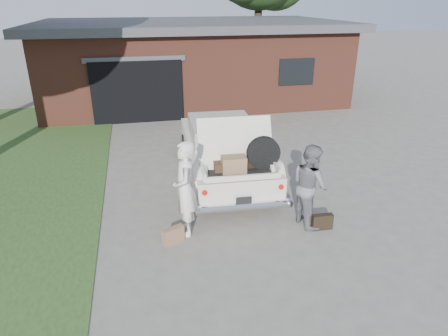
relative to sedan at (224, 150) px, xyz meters
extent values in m
plane|color=gray|center=(-0.45, -2.60, -0.71)|extent=(90.00, 90.00, 0.00)
cube|color=brown|center=(0.55, 8.90, 0.79)|extent=(12.00, 7.00, 3.00)
cube|color=#4C4C51|center=(0.55, 8.90, 2.44)|extent=(12.80, 7.80, 0.30)
cube|color=black|center=(-1.95, 5.45, 0.39)|extent=(3.20, 0.30, 2.20)
cube|color=#4C4C51|center=(-1.95, 5.38, 1.54)|extent=(3.50, 0.12, 0.18)
cube|color=black|center=(4.05, 5.38, 0.89)|extent=(1.40, 0.08, 1.00)
cylinder|color=#38281E|center=(5.33, 14.64, 1.75)|extent=(0.44, 0.44, 4.92)
cube|color=white|center=(0.00, 0.05, -0.12)|extent=(2.03, 4.78, 0.61)
cube|color=#B1AD9C|center=(0.01, 0.33, 0.42)|extent=(1.64, 1.95, 0.49)
cube|color=black|center=(0.06, 1.22, 0.40)|extent=(1.45, 0.15, 0.41)
cube|color=black|center=(-0.03, -0.56, 0.40)|extent=(1.45, 0.15, 0.41)
cylinder|color=black|center=(-0.91, -1.50, -0.40)|extent=(0.24, 0.63, 0.62)
cylinder|color=black|center=(0.74, -1.59, -0.40)|extent=(0.24, 0.63, 0.62)
cylinder|color=black|center=(-0.74, 1.68, -0.40)|extent=(0.24, 0.63, 0.62)
cylinder|color=black|center=(0.91, 1.59, -0.40)|extent=(0.24, 0.63, 0.62)
cylinder|color=silver|center=(-0.13, -2.34, -0.33)|extent=(1.93, 0.27, 0.17)
cylinder|color=#A5140F|center=(-0.89, -2.23, 0.02)|extent=(0.12, 0.10, 0.11)
cylinder|color=#A5140F|center=(0.64, -2.32, 0.02)|extent=(0.12, 0.10, 0.11)
cube|color=black|center=(-0.13, -2.36, -0.19)|extent=(0.32, 0.04, 0.16)
cube|color=black|center=(-0.10, -1.73, 0.20)|extent=(1.51, 1.11, 0.04)
cube|color=white|center=(-0.85, -1.69, 0.29)|extent=(0.11, 1.03, 0.17)
cube|color=white|center=(0.65, -1.77, 0.29)|extent=(0.11, 1.03, 0.17)
cube|color=white|center=(-0.12, -2.25, 0.26)|extent=(1.50, 0.14, 0.11)
cube|color=white|center=(-0.08, -1.45, 0.71)|extent=(1.60, 0.57, 0.99)
cube|color=#4A2F1F|center=(-0.32, -1.68, 0.31)|extent=(0.57, 0.39, 0.18)
cube|color=#9C734F|center=(-0.22, -1.86, 0.39)|extent=(0.51, 0.35, 0.34)
cube|color=black|center=(0.05, -1.55, 0.31)|extent=(0.62, 0.42, 0.19)
cylinder|color=black|center=(0.42, -1.81, 0.57)|extent=(0.70, 0.19, 0.69)
imported|color=white|center=(-1.29, -2.42, 0.22)|extent=(0.48, 0.70, 1.86)
imported|color=slate|center=(1.14, -2.59, 0.13)|extent=(0.74, 0.89, 1.67)
cube|color=#9B6E4F|center=(-1.58, -2.74, -0.55)|extent=(0.43, 0.28, 0.32)
cube|color=black|center=(1.32, -2.90, -0.55)|extent=(0.42, 0.15, 0.32)
camera|label=1|loc=(-2.04, -9.08, 3.50)|focal=32.00mm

